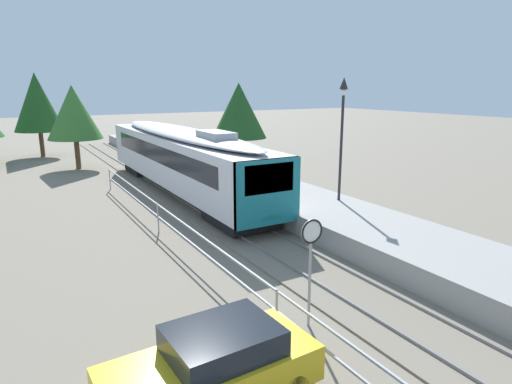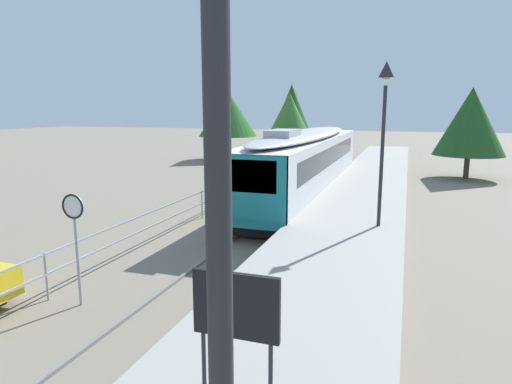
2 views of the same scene
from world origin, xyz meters
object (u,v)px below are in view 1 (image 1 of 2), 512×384
at_px(commuter_train, 182,156).
at_px(platform_lamp_mid_platform, 342,116).
at_px(parked_hatchback_yellow, 214,367).
at_px(speed_limit_sign, 311,246).

bearing_deg(commuter_train, platform_lamp_mid_platform, -61.85).
bearing_deg(parked_hatchback_yellow, platform_lamp_mid_platform, 39.27).
xyz_separation_m(speed_limit_sign, parked_hatchback_yellow, (-3.23, -1.35, -1.33)).
distance_m(speed_limit_sign, parked_hatchback_yellow, 3.74).
bearing_deg(commuter_train, parked_hatchback_yellow, -108.92).
distance_m(commuter_train, parked_hatchback_yellow, 17.15).
bearing_deg(platform_lamp_mid_platform, commuter_train, 118.15).
bearing_deg(speed_limit_sign, parked_hatchback_yellow, -157.21).
distance_m(commuter_train, speed_limit_sign, 15.00).
relative_size(speed_limit_sign, parked_hatchback_yellow, 0.69).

